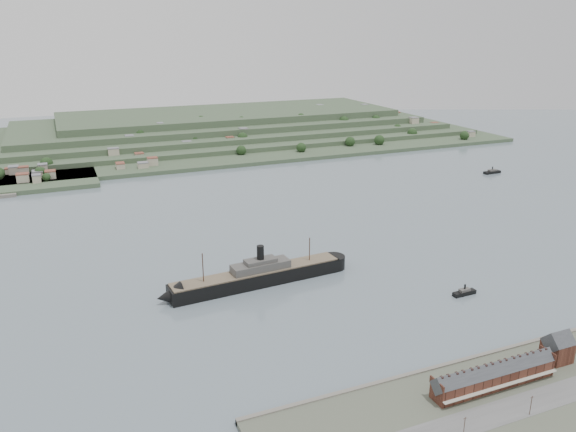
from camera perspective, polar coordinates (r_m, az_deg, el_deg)
name	(u,v)px	position (r m, az deg, el deg)	size (l,w,h in m)	color
ground	(326,244)	(374.03, 3.86, -2.88)	(1400.00, 1400.00, 0.00)	slate
near_shore	(549,410)	(241.63, 24.98, -17.41)	(220.00, 80.00, 2.60)	#4C5142
terrace_row	(494,375)	(242.48, 20.20, -14.94)	(55.60, 9.80, 11.07)	#3F1F16
gabled_building	(558,347)	(268.51, 25.70, -11.93)	(10.40, 10.18, 14.09)	#3F1F16
far_peninsula	(210,130)	(738.47, -7.95, 8.61)	(760.00, 309.00, 30.00)	#344A31
steamship	(253,277)	(313.89, -3.60, -6.20)	(113.44, 21.24, 27.20)	black
tugboat	(464,292)	(318.44, 17.48, -7.40)	(13.81, 4.20, 6.15)	black
ferry_east	(492,172)	(592.84, 20.03, 4.25)	(18.64, 5.77, 6.93)	black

